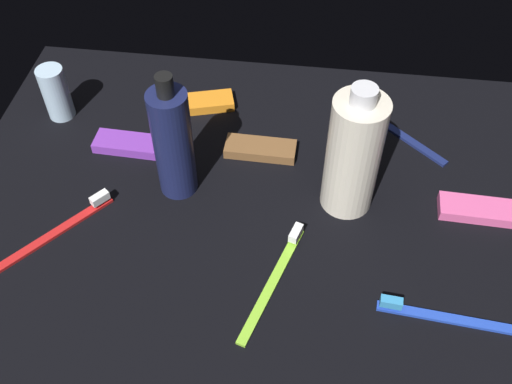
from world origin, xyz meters
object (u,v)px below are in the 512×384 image
Objects in this scene: snack_bar_pink at (478,210)px; snack_bar_brown at (260,149)px; lotion_bottle at (173,143)px; toothbrush_red at (60,228)px; deodorant_stick at (56,93)px; toothbrush_lime at (276,275)px; toothbrush_blue at (445,316)px; snack_bar_orange at (201,103)px; snack_bar_purple at (130,144)px; bodywash_bottle at (353,155)px; toothbrush_navy at (392,127)px.

snack_bar_brown is at bearing 167.51° from snack_bar_pink.
lotion_bottle is at bearing -141.59° from snack_bar_brown.
snack_bar_pink is at bearing 10.25° from toothbrush_red.
deodorant_stick is at bearing 149.78° from lotion_bottle.
deodorant_stick reaches higher than toothbrush_lime.
lotion_bottle is at bearing 154.87° from toothbrush_blue.
toothbrush_blue is at bearing -59.55° from snack_bar_orange.
toothbrush_blue is 1.73× the size of snack_bar_purple.
toothbrush_red is at bearing -133.21° from snack_bar_orange.
toothbrush_lime is at bearing -150.46° from snack_bar_pink.
snack_bar_purple is at bearing 174.64° from snack_bar_pink.
snack_bar_brown is (-12.77, 7.69, -8.21)cm from bodywash_bottle.
snack_bar_orange is at bearing 90.58° from lotion_bottle.
snack_bar_purple is at bearing -174.58° from snack_bar_brown.
bodywash_bottle is at bearing 0.84° from lotion_bottle.
lotion_bottle reaches higher than snack_bar_purple.
deodorant_stick is 51.74cm from toothbrush_navy.
toothbrush_lime and toothbrush_navy have the same top height.
bodywash_bottle is at bearing -8.77° from snack_bar_purple.
snack_bar_purple is at bearing 73.02° from toothbrush_red.
bodywash_bottle is 1.89× the size of snack_bar_orange.
snack_bar_pink and snack_bar_brown have the same top height.
snack_bar_pink and snack_bar_purple have the same top height.
bodywash_bottle reaches higher than toothbrush_lime.
snack_bar_orange is at bearing 176.95° from toothbrush_navy.
lotion_bottle is 15.38cm from snack_bar_brown.
lotion_bottle is 2.22× the size of deodorant_stick.
snack_bar_orange is (-30.20, 1.61, 0.14)cm from toothbrush_navy.
deodorant_stick is 0.83× the size of snack_bar_orange.
snack_bar_orange is (13.71, 26.78, 0.14)cm from toothbrush_red.
bodywash_bottle is 39.42cm from toothbrush_red.
snack_bar_orange is 44.55cm from snack_bar_pink.
snack_bar_pink is at bearing -0.38° from bodywash_bottle.
snack_bar_purple is 19.51cm from snack_bar_brown.
lotion_bottle is at bearing -30.22° from deodorant_stick.
snack_bar_orange is (-35.50, 33.64, 0.14)cm from toothbrush_blue.
toothbrush_navy is at bearing 127.79° from snack_bar_pink.
toothbrush_lime is at bearing -120.90° from bodywash_bottle.
toothbrush_navy is 1.38× the size of snack_bar_brown.
toothbrush_blue is 1.73× the size of snack_bar_orange.
deodorant_stick is (-44.80, 12.17, -4.61)cm from bodywash_bottle.
lotion_bottle is 25.22cm from deodorant_stick.
bodywash_bottle is at bearing 125.40° from toothbrush_blue.
snack_bar_orange is at bearing 159.66° from snack_bar_pink.
snack_bar_orange is 1.00× the size of snack_bar_pink.
toothbrush_navy is at bearing 66.04° from bodywash_bottle.
lotion_bottle is 18.76cm from snack_bar_orange.
deodorant_stick is 63.85cm from snack_bar_pink.
bodywash_bottle reaches higher than deodorant_stick.
toothbrush_lime is at bearing -117.37° from toothbrush_navy.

